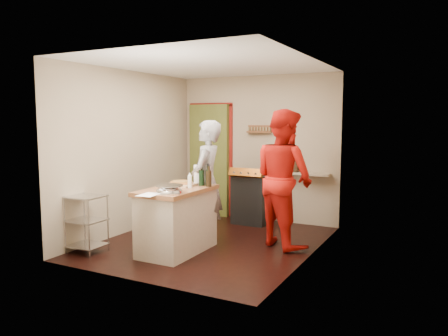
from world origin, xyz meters
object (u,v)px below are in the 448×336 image
Objects in this scene: island at (177,218)px; person_red at (284,178)px; wire_shelving at (86,221)px; stove at (252,198)px; person_stripe at (207,182)px.

person_red is at bearing 39.92° from island.
wire_shelving is 0.59× the size of island.
stove is 0.51× the size of person_red.
wire_shelving is 0.44× the size of person_stripe.
island is at bearing -96.34° from stove.
stove is 0.55× the size of person_stripe.
stove is 0.75× the size of island.
person_stripe is at bearing 43.97° from wire_shelving.
person_red is at bearing -47.87° from stove.
person_stripe is at bearing 52.21° from person_red.
island is at bearing 71.89° from person_red.
stove reaches higher than wire_shelving.
person_stripe is at bearing -94.04° from stove.
island is 0.75m from person_stripe.
stove is 2.05m from island.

